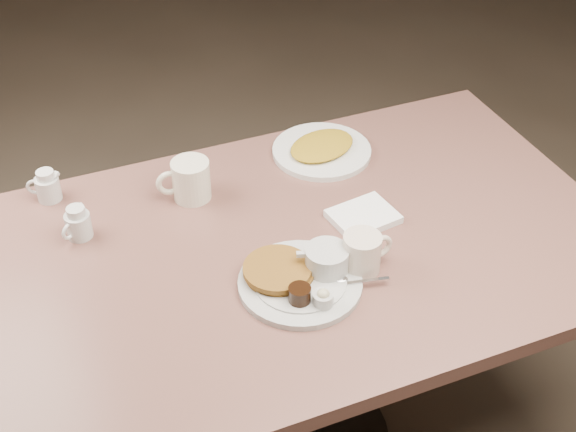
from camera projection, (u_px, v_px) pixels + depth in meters
name	position (u px, v px, depth m)	size (l,w,h in m)	color
diner_table	(291.00, 299.00, 1.88)	(1.50, 0.90, 0.75)	#84564C
main_plate	(302.00, 275.00, 1.67)	(0.35, 0.34, 0.07)	#B9B9B5
coffee_mug_near	(363.00, 252.00, 1.69)	(0.12, 0.09, 0.09)	beige
napkin	(363.00, 217.00, 1.84)	(0.16, 0.14, 0.02)	white
coffee_mug_far	(190.00, 180.00, 1.89)	(0.14, 0.10, 0.10)	white
creamer_left	(78.00, 224.00, 1.78)	(0.08, 0.07, 0.08)	silver
creamer_right	(47.00, 186.00, 1.89)	(0.08, 0.07, 0.08)	silver
hash_plate	(322.00, 149.00, 2.06)	(0.33, 0.33, 0.04)	silver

